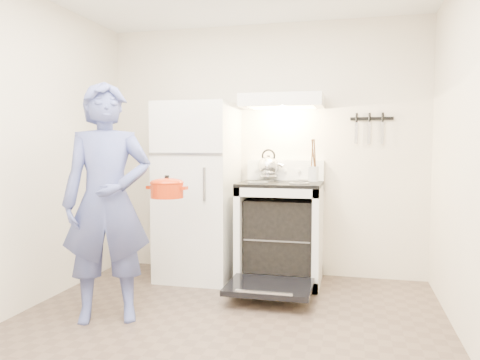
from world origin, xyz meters
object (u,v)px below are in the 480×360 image
object	(u,v)px
refrigerator	(198,191)
person	(107,203)
stove_body	(281,234)
dutch_oven	(167,190)
tea_kettle	(268,165)

from	to	relation	value
refrigerator	person	bearing A→B (deg)	-102.87
refrigerator	stove_body	distance (m)	0.90
dutch_oven	person	bearing A→B (deg)	-146.74
stove_body	person	size ratio (longest dim) A/B	0.53
stove_body	person	world-z (taller)	person
dutch_oven	tea_kettle	bearing A→B (deg)	65.57
person	refrigerator	bearing A→B (deg)	52.86
stove_body	tea_kettle	bearing A→B (deg)	125.98
refrigerator	tea_kettle	xyz separation A→B (m)	(0.65, 0.24, 0.25)
person	dutch_oven	size ratio (longest dim) A/B	5.43
refrigerator	dutch_oven	xyz separation A→B (m)	(0.09, -0.99, 0.10)
tea_kettle	person	bearing A→B (deg)	-122.20
tea_kettle	dutch_oven	world-z (taller)	tea_kettle
person	dutch_oven	bearing A→B (deg)	8.99
stove_body	tea_kettle	size ratio (longest dim) A/B	3.00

